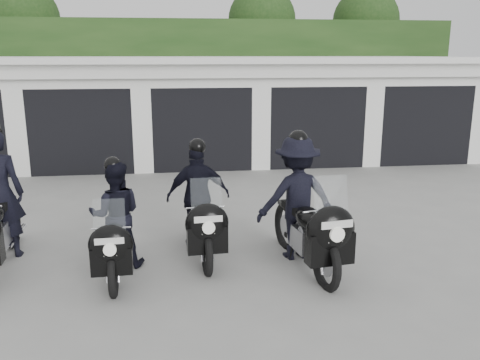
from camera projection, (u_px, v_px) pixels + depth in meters
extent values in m
plane|color=gray|center=(223.00, 246.00, 8.29)|extent=(80.00, 80.00, 0.00)
cube|color=white|center=(197.00, 107.00, 16.13)|extent=(16.00, 6.00, 2.80)
cube|color=white|center=(196.00, 59.00, 15.58)|extent=(16.40, 6.80, 0.16)
cube|color=white|center=(202.00, 70.00, 12.70)|extent=(16.40, 0.12, 0.40)
cube|color=black|center=(203.00, 167.00, 13.54)|extent=(16.00, 0.06, 0.24)
cube|color=white|center=(18.00, 121.00, 12.82)|extent=(0.50, 0.50, 2.80)
cube|color=black|center=(89.00, 126.00, 14.09)|extent=(2.60, 2.60, 2.20)
cube|color=white|center=(78.00, 76.00, 12.74)|extent=(2.60, 0.50, 0.60)
cube|color=white|center=(142.00, 119.00, 13.20)|extent=(0.50, 0.50, 2.80)
cube|color=black|center=(200.00, 124.00, 14.47)|extent=(2.60, 2.60, 2.20)
cube|color=white|center=(201.00, 76.00, 13.13)|extent=(2.60, 0.50, 0.60)
cube|color=white|center=(260.00, 117.00, 13.58)|extent=(0.50, 0.50, 2.80)
cube|color=black|center=(306.00, 122.00, 14.86)|extent=(2.60, 2.60, 2.20)
cube|color=white|center=(318.00, 75.00, 13.51)|extent=(2.60, 0.50, 0.60)
cube|color=white|center=(371.00, 115.00, 13.97)|extent=(0.50, 0.50, 2.80)
cube|color=black|center=(407.00, 121.00, 15.24)|extent=(2.60, 2.60, 2.20)
cube|color=white|center=(428.00, 74.00, 13.89)|extent=(2.60, 0.50, 0.60)
cube|color=white|center=(476.00, 114.00, 14.35)|extent=(0.50, 0.50, 2.80)
cube|color=#1B3714|center=(192.00, 77.00, 19.80)|extent=(20.00, 2.00, 4.30)
sphere|color=#1B3714|center=(23.00, 18.00, 19.90)|extent=(2.80, 2.80, 2.80)
cylinder|color=black|center=(30.00, 89.00, 20.56)|extent=(0.24, 0.24, 3.30)
sphere|color=#1B3714|center=(262.00, 20.00, 21.08)|extent=(2.80, 2.80, 2.80)
cylinder|color=black|center=(261.00, 87.00, 21.74)|extent=(0.24, 0.24, 3.30)
sphere|color=#1B3714|center=(366.00, 21.00, 21.63)|extent=(2.80, 2.80, 2.80)
cylinder|color=black|center=(362.00, 87.00, 22.30)|extent=(0.24, 0.24, 3.30)
torus|color=black|center=(11.00, 224.00, 8.25)|extent=(0.17, 0.84, 0.83)
torus|color=black|center=(113.00, 273.00, 6.58)|extent=(0.12, 0.66, 0.65)
torus|color=black|center=(119.00, 239.00, 7.81)|extent=(0.12, 0.66, 0.65)
cube|color=#ADADB3|center=(116.00, 250.00, 7.20)|extent=(0.25, 0.50, 0.29)
cube|color=black|center=(117.00, 260.00, 7.21)|extent=(0.12, 1.17, 0.05)
ellipsoid|color=black|center=(114.00, 233.00, 6.98)|extent=(0.31, 0.53, 0.26)
cube|color=black|center=(116.00, 223.00, 7.34)|extent=(0.25, 0.50, 0.09)
ellipsoid|color=black|center=(111.00, 245.00, 6.41)|extent=(0.58, 0.32, 0.54)
cube|color=black|center=(112.00, 260.00, 6.46)|extent=(0.53, 0.22, 0.36)
cube|color=#B2BFC6|center=(109.00, 217.00, 6.35)|extent=(0.40, 0.12, 0.46)
cylinder|color=silver|center=(111.00, 228.00, 6.54)|extent=(0.50, 0.04, 0.03)
cube|color=silver|center=(109.00, 241.00, 6.23)|extent=(0.36, 0.03, 0.08)
cube|color=silver|center=(110.00, 253.00, 6.30)|extent=(0.16, 0.02, 0.09)
imported|color=black|center=(116.00, 215.00, 7.33)|extent=(0.79, 0.63, 1.57)
sphere|color=black|center=(113.00, 165.00, 7.15)|extent=(0.24, 0.24, 0.24)
torus|color=black|center=(207.00, 252.00, 7.22)|extent=(0.15, 0.72, 0.71)
torus|color=black|center=(196.00, 221.00, 8.55)|extent=(0.15, 0.72, 0.71)
cube|color=#ADADB3|center=(201.00, 231.00, 7.89)|extent=(0.29, 0.55, 0.31)
cube|color=black|center=(201.00, 241.00, 7.91)|extent=(0.16, 1.27, 0.06)
ellipsoid|color=black|center=(202.00, 214.00, 7.65)|extent=(0.35, 0.58, 0.28)
cube|color=black|center=(199.00, 205.00, 8.04)|extent=(0.29, 0.55, 0.10)
ellipsoid|color=black|center=(207.00, 224.00, 7.03)|extent=(0.63, 0.36, 0.58)
cube|color=black|center=(207.00, 239.00, 7.09)|extent=(0.58, 0.25, 0.39)
cube|color=#B2BFC6|center=(206.00, 196.00, 6.97)|extent=(0.43, 0.14, 0.50)
cylinder|color=silver|center=(205.00, 207.00, 7.18)|extent=(0.55, 0.06, 0.03)
cube|color=silver|center=(208.00, 219.00, 6.85)|extent=(0.39, 0.04, 0.09)
cube|color=silver|center=(208.00, 231.00, 6.92)|extent=(0.18, 0.03, 0.10)
imported|color=black|center=(198.00, 196.00, 8.03)|extent=(1.03, 0.63, 1.71)
sphere|color=black|center=(197.00, 147.00, 7.84)|extent=(0.26, 0.26, 0.26)
torus|color=black|center=(326.00, 263.00, 6.76)|extent=(0.23, 0.79, 0.78)
torus|color=black|center=(285.00, 227.00, 8.20)|extent=(0.23, 0.79, 0.78)
cube|color=#ADADB3|center=(303.00, 238.00, 7.48)|extent=(0.36, 0.62, 0.34)
cube|color=black|center=(303.00, 249.00, 7.50)|extent=(0.29, 1.39, 0.06)
ellipsoid|color=black|center=(309.00, 218.00, 7.22)|extent=(0.43, 0.66, 0.31)
cube|color=black|center=(297.00, 207.00, 7.65)|extent=(0.36, 0.62, 0.11)
ellipsoid|color=black|center=(331.00, 230.00, 6.56)|extent=(0.72, 0.45, 0.64)
cube|color=black|center=(330.00, 248.00, 6.62)|extent=(0.65, 0.32, 0.43)
cube|color=#B2BFC6|center=(331.00, 197.00, 6.48)|extent=(0.49, 0.19, 0.55)
cylinder|color=silver|center=(324.00, 211.00, 6.71)|extent=(0.60, 0.12, 0.03)
cube|color=silver|center=(337.00, 225.00, 6.36)|extent=(0.43, 0.08, 0.10)
cube|color=silver|center=(335.00, 238.00, 6.43)|extent=(0.19, 0.04, 0.11)
imported|color=black|center=(297.00, 198.00, 7.63)|extent=(1.29, 0.80, 1.88)
sphere|color=black|center=(298.00, 140.00, 7.42)|extent=(0.29, 0.29, 0.29)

